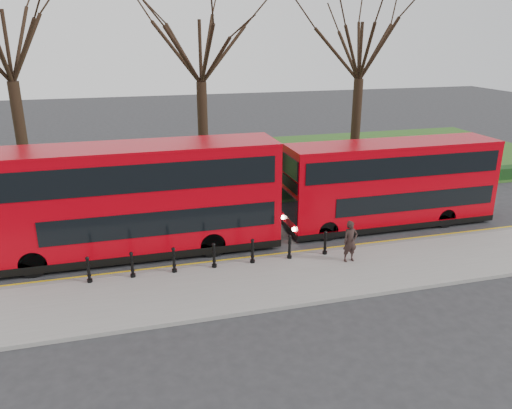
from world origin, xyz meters
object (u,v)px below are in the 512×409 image
object	(u,v)px
bollard_row	(214,256)
pedestrian	(350,241)
bus_lead	(138,201)
bus_rear	(391,184)

from	to	relation	value
bollard_row	pedestrian	world-z (taller)	pedestrian
bollard_row	pedestrian	distance (m)	5.58
bus_lead	bus_rear	size ratio (longest dim) A/B	1.14
bollard_row	bus_rear	xyz separation A→B (m)	(9.33, 2.72, 1.45)
bus_rear	pedestrian	bearing A→B (deg)	-136.60
bollard_row	bus_lead	xyz separation A→B (m)	(-2.72, 2.56, 1.74)
bus_lead	pedestrian	xyz separation A→B (m)	(8.22, -3.47, -1.37)
bus_rear	bus_lead	bearing A→B (deg)	-179.27
bollard_row	bus_rear	bearing A→B (deg)	16.24
bollard_row	pedestrian	xyz separation A→B (m)	(5.50, -0.90, 0.37)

